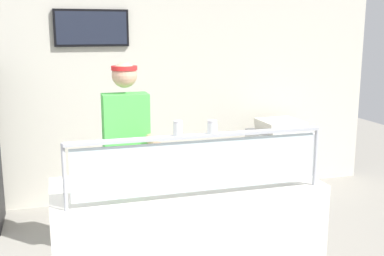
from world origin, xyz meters
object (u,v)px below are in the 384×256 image
object	(u,v)px
pizza_tray	(151,178)
worker_figure	(127,151)
pizza_server	(148,176)
parmesan_shaker	(178,129)
pizza_box_stack	(281,126)
pepper_flake_shaker	(212,128)

from	to	relation	value
pizza_tray	worker_figure	world-z (taller)	worker_figure
pizza_server	parmesan_shaker	world-z (taller)	parmesan_shaker
pizza_server	parmesan_shaker	distance (m)	0.60
pizza_tray	pizza_box_stack	size ratio (longest dim) A/B	0.79
pizza_server	parmesan_shaker	xyz separation A→B (m)	(0.12, -0.42, 0.42)
pepper_flake_shaker	parmesan_shaker	bearing A→B (deg)	-180.00
pizza_tray	pepper_flake_shaker	distance (m)	0.69
pizza_tray	worker_figure	size ratio (longest dim) A/B	0.23
parmesan_shaker	pizza_box_stack	distance (m)	2.96
pizza_tray	worker_figure	distance (m)	0.66
pizza_server	pepper_flake_shaker	world-z (taller)	pepper_flake_shaker
parmesan_shaker	pizza_box_stack	world-z (taller)	parmesan_shaker
pepper_flake_shaker	pizza_box_stack	distance (m)	2.82
worker_figure	pizza_box_stack	distance (m)	2.33
parmesan_shaker	pizza_box_stack	bearing A→B (deg)	49.91
pizza_tray	pizza_box_stack	world-z (taller)	pizza_tray
pizza_tray	parmesan_shaker	distance (m)	0.63
pizza_server	pizza_tray	bearing A→B (deg)	19.83
pizza_tray	pizza_server	bearing A→B (deg)	-146.33
pepper_flake_shaker	pizza_box_stack	bearing A→B (deg)	53.50
parmesan_shaker	pizza_box_stack	size ratio (longest dim) A/B	0.19
parmesan_shaker	worker_figure	world-z (taller)	worker_figure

